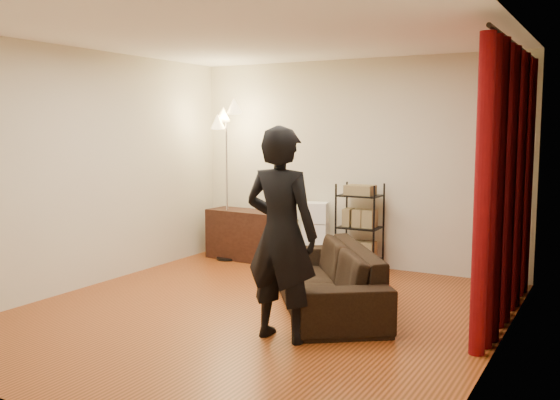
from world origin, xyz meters
The scene contains 14 objects.
floor centered at (0.00, 0.00, 0.00)m, with size 5.00×5.00×0.00m, color #97451E.
ceiling centered at (0.00, 0.00, 2.70)m, with size 5.00×5.00×0.00m, color white.
wall_back centered at (0.00, 2.50, 1.35)m, with size 5.00×5.00×0.00m, color beige.
wall_front centered at (0.00, -2.50, 1.35)m, with size 5.00×5.00×0.00m, color beige.
wall_left centered at (-2.25, 0.00, 1.35)m, with size 5.00×5.00×0.00m, color beige.
wall_right centered at (2.25, 0.00, 1.35)m, with size 5.00×5.00×0.00m, color beige.
curtain_rod centered at (2.15, 1.12, 2.58)m, with size 0.04×0.04×2.65m, color black.
curtain centered at (2.13, 1.12, 1.28)m, with size 0.22×2.65×2.55m, color #68080A, non-canonical shape.
sofa centered at (0.50, 0.53, 0.31)m, with size 2.15×0.84×0.63m, color black.
person centered at (0.57, -0.53, 0.92)m, with size 0.67×0.44×1.84m, color black.
media_cabinet centered at (-1.40, 2.11, 0.34)m, with size 1.17×0.44×0.69m, color #321910.
storage_boxes centered at (-0.47, 2.31, 0.42)m, with size 0.34×0.27×0.83m, color white, non-canonical shape.
wire_shelf centered at (0.20, 2.22, 0.56)m, with size 0.51×0.36×1.12m, color black, non-canonical shape.
floor_lamp centered at (-1.66, 1.99, 1.06)m, with size 0.38×0.38×2.11m, color silver, non-canonical shape.
Camera 1 is at (3.08, -5.12, 1.82)m, focal length 40.00 mm.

